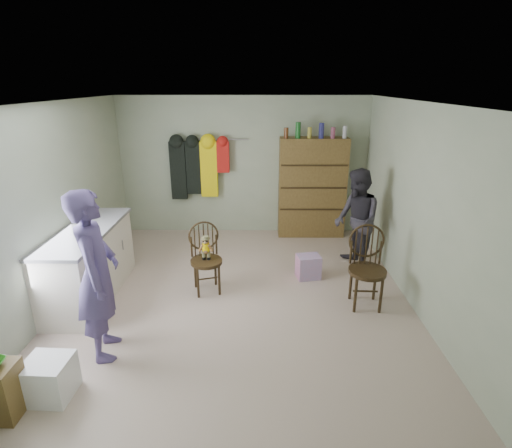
{
  "coord_description": "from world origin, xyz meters",
  "views": [
    {
      "loc": [
        0.29,
        -4.75,
        2.72
      ],
      "look_at": [
        0.25,
        0.2,
        0.95
      ],
      "focal_mm": 28.0,
      "sensor_mm": 36.0,
      "label": 1
    }
  ],
  "objects_px": {
    "chair_far": "(367,264)",
    "dresser": "(312,187)",
    "counter": "(89,263)",
    "chair_front": "(206,254)"
  },
  "relations": [
    {
      "from": "chair_front",
      "to": "chair_far",
      "type": "height_order",
      "value": "chair_far"
    },
    {
      "from": "chair_far",
      "to": "dresser",
      "type": "relative_size",
      "value": 0.51
    },
    {
      "from": "counter",
      "to": "chair_far",
      "type": "height_order",
      "value": "chair_far"
    },
    {
      "from": "chair_far",
      "to": "counter",
      "type": "bearing_deg",
      "value": 178.92
    },
    {
      "from": "chair_front",
      "to": "chair_far",
      "type": "distance_m",
      "value": 2.11
    },
    {
      "from": "counter",
      "to": "dresser",
      "type": "bearing_deg",
      "value": 35.69
    },
    {
      "from": "counter",
      "to": "dresser",
      "type": "height_order",
      "value": "dresser"
    },
    {
      "from": "counter",
      "to": "chair_far",
      "type": "bearing_deg",
      "value": -3.01
    },
    {
      "from": "chair_far",
      "to": "dresser",
      "type": "xyz_separation_m",
      "value": [
        -0.4,
        2.49,
        0.35
      ]
    },
    {
      "from": "chair_far",
      "to": "dresser",
      "type": "distance_m",
      "value": 2.54
    }
  ]
}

